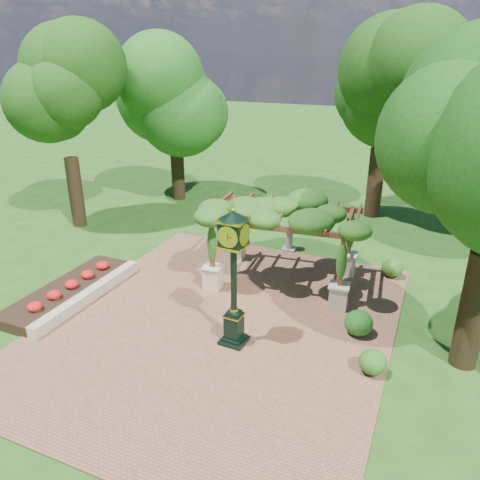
% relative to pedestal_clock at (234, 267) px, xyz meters
% --- Properties ---
extents(ground, '(120.00, 120.00, 0.00)m').
position_rel_pedestal_clock_xyz_m(ground, '(-0.80, -0.22, -2.41)').
color(ground, '#1E4714').
rests_on(ground, ground).
extents(brick_plaza, '(10.00, 12.00, 0.04)m').
position_rel_pedestal_clock_xyz_m(brick_plaza, '(-0.80, 0.78, -2.39)').
color(brick_plaza, brown).
rests_on(brick_plaza, ground).
extents(border_wall, '(0.35, 5.00, 0.40)m').
position_rel_pedestal_clock_xyz_m(border_wall, '(-5.40, 0.28, -2.21)').
color(border_wall, '#C6B793').
rests_on(border_wall, ground).
extents(flower_bed, '(1.50, 5.00, 0.36)m').
position_rel_pedestal_clock_xyz_m(flower_bed, '(-6.30, 0.28, -2.23)').
color(flower_bed, red).
rests_on(flower_bed, ground).
extents(pedestal_clock, '(0.83, 0.83, 4.02)m').
position_rel_pedestal_clock_xyz_m(pedestal_clock, '(0.00, 0.00, 0.00)').
color(pedestal_clock, black).
rests_on(pedestal_clock, brick_plaza).
extents(pergola, '(5.28, 3.58, 3.16)m').
position_rel_pedestal_clock_xyz_m(pergola, '(0.02, 4.19, 0.19)').
color(pergola, beige).
rests_on(pergola, brick_plaza).
extents(sundial, '(0.58, 0.58, 1.00)m').
position_rel_pedestal_clock_xyz_m(sundial, '(-0.62, 6.98, -1.97)').
color(sundial, gray).
rests_on(sundial, ground).
extents(shrub_front, '(0.87, 0.87, 0.65)m').
position_rel_pedestal_clock_xyz_m(shrub_front, '(3.83, 0.17, -2.05)').
color(shrub_front, '#255C1A').
rests_on(shrub_front, brick_plaza).
extents(shrub_mid, '(0.98, 0.98, 0.75)m').
position_rel_pedestal_clock_xyz_m(shrub_mid, '(3.17, 1.81, -2.00)').
color(shrub_mid, '#1E5417').
rests_on(shrub_mid, brick_plaza).
extents(shrub_back, '(0.88, 0.88, 0.70)m').
position_rel_pedestal_clock_xyz_m(shrub_back, '(3.62, 6.09, -2.02)').
color(shrub_back, '#2A5719').
rests_on(shrub_back, brick_plaza).
extents(tree_west_near, '(3.75, 3.75, 8.39)m').
position_rel_pedestal_clock_xyz_m(tree_west_near, '(-10.66, 5.85, 3.33)').
color(tree_west_near, '#332414').
rests_on(tree_west_near, ground).
extents(tree_west_far, '(4.69, 4.69, 7.90)m').
position_rel_pedestal_clock_xyz_m(tree_west_far, '(-8.54, 11.48, 3.01)').
color(tree_west_far, '#2F2212').
rests_on(tree_west_far, ground).
extents(tree_north, '(4.40, 4.40, 8.75)m').
position_rel_pedestal_clock_xyz_m(tree_north, '(1.85, 12.82, 3.58)').
color(tree_north, '#331F14').
rests_on(tree_north, ground).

